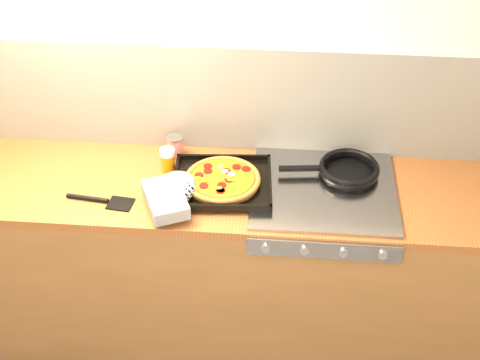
# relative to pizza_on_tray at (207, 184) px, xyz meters

# --- Properties ---
(room_shell) EXTENTS (3.20, 3.20, 3.20)m
(room_shell) POSITION_rel_pizza_on_tray_xyz_m (0.03, 0.34, 0.21)
(room_shell) COLOR white
(room_shell) RESTS_ON ground
(counter_run) EXTENTS (3.20, 0.62, 0.90)m
(counter_run) POSITION_rel_pizza_on_tray_xyz_m (0.04, 0.05, -0.49)
(counter_run) COLOR brown
(counter_run) RESTS_ON ground
(stovetop) EXTENTS (0.60, 0.56, 0.02)m
(stovetop) POSITION_rel_pizza_on_tray_xyz_m (0.48, 0.05, -0.04)
(stovetop) COLOR gray
(stovetop) RESTS_ON counter_run
(pizza_on_tray) EXTENTS (0.54, 0.50, 0.07)m
(pizza_on_tray) POSITION_rel_pizza_on_tray_xyz_m (0.00, 0.00, 0.00)
(pizza_on_tray) COLOR black
(pizza_on_tray) RESTS_ON stovetop
(frying_pan) EXTENTS (0.44, 0.29, 0.04)m
(frying_pan) POSITION_rel_pizza_on_tray_xyz_m (0.59, 0.16, -0.01)
(frying_pan) COLOR black
(frying_pan) RESTS_ON stovetop
(tomato_can) EXTENTS (0.09, 0.09, 0.11)m
(tomato_can) POSITION_rel_pizza_on_tray_xyz_m (-0.17, 0.25, 0.01)
(tomato_can) COLOR #B0140E
(tomato_can) RESTS_ON counter_run
(juice_glass) EXTENTS (0.07, 0.07, 0.11)m
(juice_glass) POSITION_rel_pizza_on_tray_xyz_m (-0.19, 0.15, 0.01)
(juice_glass) COLOR orange
(juice_glass) RESTS_ON counter_run
(wooden_spoon) EXTENTS (0.30, 0.06, 0.02)m
(wooden_spoon) POSITION_rel_pizza_on_tray_xyz_m (0.14, 0.21, -0.03)
(wooden_spoon) COLOR tan
(wooden_spoon) RESTS_ON counter_run
(black_spatula) EXTENTS (0.29, 0.10, 0.02)m
(black_spatula) POSITION_rel_pizza_on_tray_xyz_m (-0.43, -0.10, -0.04)
(black_spatula) COLOR black
(black_spatula) RESTS_ON counter_run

